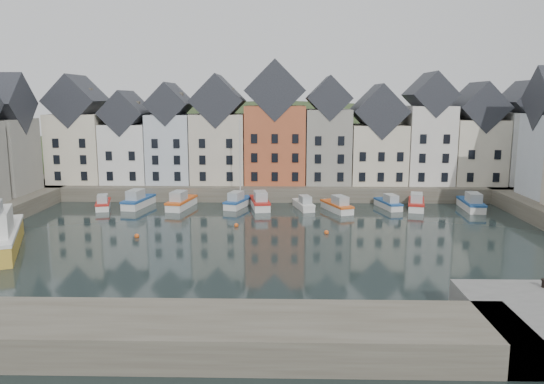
{
  "coord_description": "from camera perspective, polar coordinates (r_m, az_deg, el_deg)",
  "views": [
    {
      "loc": [
        1.46,
        -50.46,
        14.4
      ],
      "look_at": [
        0.11,
        6.0,
        4.37
      ],
      "focal_mm": 35.0,
      "sensor_mm": 36.0,
      "label": 1
    }
  ],
  "objects": [
    {
      "name": "boat_a",
      "position": [
        73.5,
        -17.71,
        -1.21
      ],
      "size": [
        3.15,
        5.8,
        2.13
      ],
      "rotation": [
        0.0,
        0.0,
        0.27
      ],
      "color": "silver",
      "rests_on": "ground"
    },
    {
      "name": "near_wall",
      "position": [
        33.48,
        -19.39,
        -14.13
      ],
      "size": [
        50.0,
        6.0,
        2.0
      ],
      "primitive_type": "cube",
      "color": "#4F493C",
      "rests_on": "ground"
    },
    {
      "name": "boat_c",
      "position": [
        71.28,
        -9.76,
        -1.09
      ],
      "size": [
        3.26,
        7.08,
        2.62
      ],
      "rotation": [
        0.0,
        0.0,
        -0.17
      ],
      "color": "silver",
      "rests_on": "ground"
    },
    {
      "name": "boat_b",
      "position": [
        73.32,
        -14.17,
        -0.94
      ],
      "size": [
        3.32,
        7.2,
        2.66
      ],
      "rotation": [
        0.0,
        0.0,
        -0.17
      ],
      "color": "silver",
      "rests_on": "ground"
    },
    {
      "name": "far_terrace",
      "position": [
        78.67,
        2.66,
        6.03
      ],
      "size": [
        72.37,
        8.16,
        17.78
      ],
      "color": "beige",
      "rests_on": "far_quay"
    },
    {
      "name": "boat_f",
      "position": [
        69.76,
        3.44,
        -1.35
      ],
      "size": [
        2.94,
        5.63,
        2.07
      ],
      "rotation": [
        0.0,
        0.0,
        0.25
      ],
      "color": "silver",
      "rests_on": "ground"
    },
    {
      "name": "far_quay",
      "position": [
        81.58,
        0.33,
        0.62
      ],
      "size": [
        90.0,
        16.0,
        2.0
      ],
      "primitive_type": "cube",
      "color": "#4F493C",
      "rests_on": "ground"
    },
    {
      "name": "boat_d",
      "position": [
        71.14,
        -3.67,
        -1.0
      ],
      "size": [
        3.74,
        6.5,
        11.86
      ],
      "rotation": [
        0.0,
        0.0,
        -0.31
      ],
      "color": "silver",
      "rests_on": "ground"
    },
    {
      "name": "boat_h",
      "position": [
        71.8,
        12.43,
        -1.22
      ],
      "size": [
        3.05,
        5.84,
        2.14
      ],
      "rotation": [
        0.0,
        0.0,
        0.25
      ],
      "color": "silver",
      "rests_on": "ground"
    },
    {
      "name": "boat_e",
      "position": [
        70.24,
        -1.31,
        -1.12
      ],
      "size": [
        3.2,
        7.03,
        2.6
      ],
      "rotation": [
        0.0,
        0.0,
        0.17
      ],
      "color": "silver",
      "rests_on": "ground"
    },
    {
      "name": "hillside",
      "position": [
        111.27,
        0.57,
        -6.84
      ],
      "size": [
        153.6,
        70.4,
        64.0
      ],
      "color": "#22381C",
      "rests_on": "ground"
    },
    {
      "name": "boat_g",
      "position": [
        68.7,
        7.06,
        -1.51
      ],
      "size": [
        3.95,
        6.4,
        2.35
      ],
      "rotation": [
        0.0,
        0.0,
        0.36
      ],
      "color": "silver",
      "rests_on": "ground"
    },
    {
      "name": "ground",
      "position": [
        52.49,
        -0.28,
        -5.85
      ],
      "size": [
        260.0,
        260.0,
        0.0
      ],
      "primitive_type": "plane",
      "color": "black",
      "rests_on": "ground"
    },
    {
      "name": "boat_i",
      "position": [
        72.18,
        15.26,
        -1.2
      ],
      "size": [
        3.45,
        6.7,
        2.46
      ],
      "rotation": [
        0.0,
        0.0,
        -0.24
      ],
      "color": "silver",
      "rests_on": "ground"
    },
    {
      "name": "mooring_buoys",
      "position": [
        57.84,
        -4.1,
        -4.22
      ],
      "size": [
        20.5,
        5.5,
        0.5
      ],
      "color": "#DC5619",
      "rests_on": "ground"
    },
    {
      "name": "boat_j",
      "position": [
        73.95,
        20.66,
        -1.2
      ],
      "size": [
        2.49,
        6.89,
        2.6
      ],
      "rotation": [
        0.0,
        0.0,
        -0.06
      ],
      "color": "silver",
      "rests_on": "ground"
    }
  ]
}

